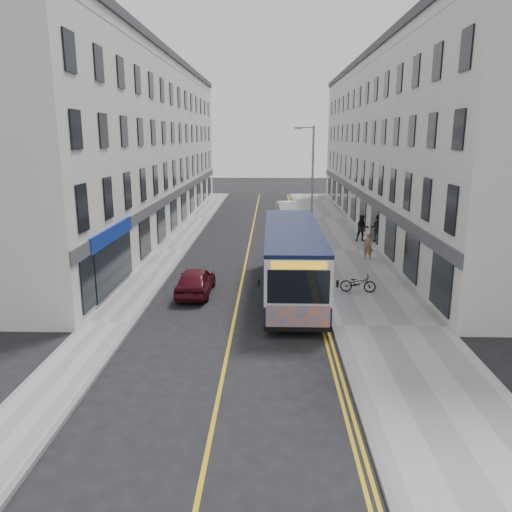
# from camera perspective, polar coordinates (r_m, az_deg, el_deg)

# --- Properties ---
(ground) EXTENTS (140.00, 140.00, 0.00)m
(ground) POSITION_cam_1_polar(r_m,az_deg,el_deg) (21.15, -2.43, -6.84)
(ground) COLOR black
(ground) RESTS_ON ground
(pavement_east) EXTENTS (4.50, 64.00, 0.12)m
(pavement_east) POSITION_cam_1_polar(r_m,az_deg,el_deg) (32.94, 10.00, 0.57)
(pavement_east) COLOR #949497
(pavement_east) RESTS_ON ground
(pavement_west) EXTENTS (2.00, 64.00, 0.12)m
(pavement_west) POSITION_cam_1_polar(r_m,az_deg,el_deg) (33.23, -9.57, 0.70)
(pavement_west) COLOR #949497
(pavement_west) RESTS_ON ground
(kerb_east) EXTENTS (0.18, 64.00, 0.13)m
(kerb_east) POSITION_cam_1_polar(r_m,az_deg,el_deg) (32.69, 6.10, 0.61)
(kerb_east) COLOR slate
(kerb_east) RESTS_ON ground
(kerb_west) EXTENTS (0.18, 64.00, 0.13)m
(kerb_west) POSITION_cam_1_polar(r_m,az_deg,el_deg) (33.05, -7.87, 0.70)
(kerb_west) COLOR slate
(kerb_west) RESTS_ON ground
(road_centre_line) EXTENTS (0.12, 64.00, 0.01)m
(road_centre_line) POSITION_cam_1_polar(r_m,az_deg,el_deg) (32.64, -0.92, 0.55)
(road_centre_line) COLOR gold
(road_centre_line) RESTS_ON ground
(road_dbl_yellow_inner) EXTENTS (0.10, 64.00, 0.01)m
(road_dbl_yellow_inner) POSITION_cam_1_polar(r_m,az_deg,el_deg) (32.67, 5.31, 0.51)
(road_dbl_yellow_inner) COLOR gold
(road_dbl_yellow_inner) RESTS_ON ground
(road_dbl_yellow_outer) EXTENTS (0.10, 64.00, 0.01)m
(road_dbl_yellow_outer) POSITION_cam_1_polar(r_m,az_deg,el_deg) (32.69, 5.66, 0.50)
(road_dbl_yellow_outer) COLOR gold
(road_dbl_yellow_outer) RESTS_ON ground
(terrace_east) EXTENTS (6.00, 46.00, 13.00)m
(terrace_east) POSITION_cam_1_polar(r_m,az_deg,el_deg) (41.98, 15.88, 11.92)
(terrace_east) COLOR silver
(terrace_east) RESTS_ON ground
(terrace_west) EXTENTS (6.00, 46.00, 13.00)m
(terrace_west) POSITION_cam_1_polar(r_m,az_deg,el_deg) (42.10, -12.99, 12.09)
(terrace_west) COLOR silver
(terrace_west) RESTS_ON ground
(streetlamp) EXTENTS (1.32, 0.18, 8.00)m
(streetlamp) POSITION_cam_1_polar(r_m,az_deg,el_deg) (34.00, 6.32, 8.48)
(streetlamp) COLOR gray
(streetlamp) RESTS_ON ground
(city_bus) EXTENTS (2.59, 11.10, 3.22)m
(city_bus) POSITION_cam_1_polar(r_m,az_deg,el_deg) (23.55, 4.15, -0.23)
(city_bus) COLOR black
(city_bus) RESTS_ON ground
(bicycle) EXTENTS (1.72, 0.74, 0.88)m
(bicycle) POSITION_cam_1_polar(r_m,az_deg,el_deg) (24.19, 11.57, -3.06)
(bicycle) COLOR black
(bicycle) RESTS_ON pavement_east
(pedestrian_near) EXTENTS (0.61, 0.43, 1.57)m
(pedestrian_near) POSITION_cam_1_polar(r_m,az_deg,el_deg) (30.65, 12.72, 1.08)
(pedestrian_near) COLOR #906541
(pedestrian_near) RESTS_ON pavement_east
(pedestrian_far) EXTENTS (0.91, 0.71, 1.86)m
(pedestrian_far) POSITION_cam_1_polar(r_m,az_deg,el_deg) (35.79, 12.04, 3.13)
(pedestrian_far) COLOR black
(pedestrian_far) RESTS_ON pavement_east
(car_white) EXTENTS (2.23, 4.97, 1.58)m
(car_white) POSITION_cam_1_polar(r_m,az_deg,el_deg) (45.14, 3.58, 5.21)
(car_white) COLOR silver
(car_white) RESTS_ON ground
(car_maroon) EXTENTS (1.64, 3.92, 1.32)m
(car_maroon) POSITION_cam_1_polar(r_m,az_deg,el_deg) (23.91, -6.92, -2.82)
(car_maroon) COLOR #4D0C17
(car_maroon) RESTS_ON ground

